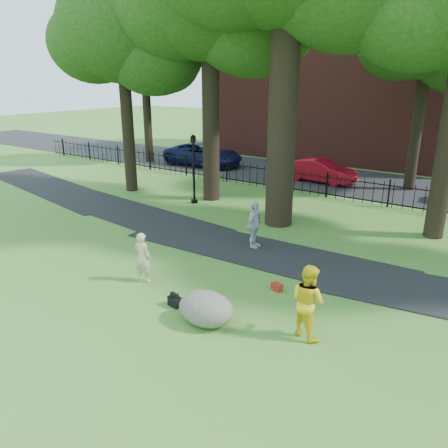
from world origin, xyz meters
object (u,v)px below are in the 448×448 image
Objects in this scene: man at (308,301)px; lamppost at (194,170)px; woman at (143,257)px; boulder at (206,306)px; red_sedan at (321,171)px.

lamppost is at bearing -18.64° from man.
man reaches higher than woman.
boulder is 16.13m from red_sedan.
man is at bearing -154.26° from red_sedan.
boulder is 0.44× the size of lamppost.
woman is 5.14m from man.
red_sedan is (3.16, 7.51, -0.93)m from lamppost.
woman is at bearing 21.08° from man.
lamppost is 0.81× the size of red_sedan.
woman is 8.46m from lamppost.
red_sedan is (-3.72, 15.69, 0.24)m from boulder.
woman is 3.00m from boulder.
red_sedan is (-5.97, 14.82, -0.22)m from man.
lamppost is at bearing -68.24° from woman.
lamppost is (-9.14, 7.31, 0.71)m from man.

